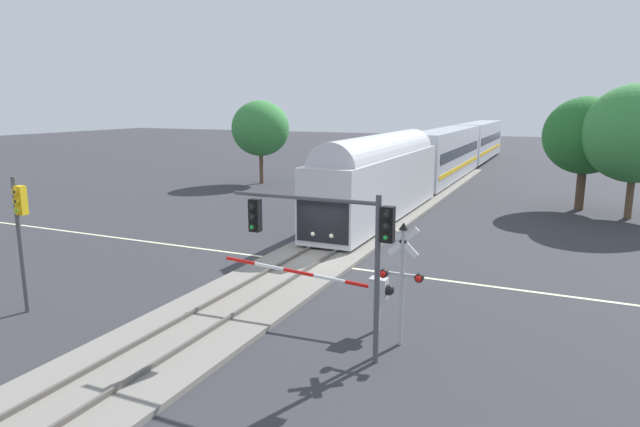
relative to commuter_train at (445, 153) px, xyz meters
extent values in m
plane|color=#333338|center=(0.00, -30.17, -2.74)|extent=(220.00, 220.00, 0.00)
cube|color=beige|center=(0.00, -30.17, -2.73)|extent=(44.00, 0.20, 0.01)
cube|color=gray|center=(0.00, -30.17, -2.65)|extent=(4.40, 80.00, 0.18)
cube|color=#56514C|center=(-0.72, -30.17, -2.49)|extent=(0.10, 80.00, 0.14)
cube|color=#56514C|center=(0.71, -30.17, -2.49)|extent=(0.10, 80.00, 0.14)
cube|color=silver|center=(0.00, -19.78, -0.47)|extent=(3.00, 17.63, 3.90)
cube|color=black|center=(0.00, -28.61, -1.05)|extent=(2.76, 0.08, 2.15)
cylinder|color=silver|center=(0.00, -19.78, 1.36)|extent=(2.76, 15.86, 2.76)
sphere|color=#F4F2CC|center=(-0.50, -28.62, -1.73)|extent=(0.24, 0.24, 0.24)
sphere|color=#F4F2CC|center=(0.50, -28.62, -1.73)|extent=(0.24, 0.24, 0.24)
cube|color=#B7BCC6|center=(0.00, 0.36, -0.12)|extent=(3.00, 20.84, 4.60)
cube|color=black|center=(1.51, 0.36, 0.18)|extent=(0.04, 18.76, 0.90)
cube|color=gold|center=(1.52, 0.36, -1.27)|extent=(0.04, 19.18, 0.36)
cube|color=#B7BCC6|center=(0.00, 22.10, -0.12)|extent=(3.00, 20.84, 4.60)
cube|color=black|center=(1.51, 22.10, 0.18)|extent=(0.04, 18.76, 0.90)
cube|color=gold|center=(1.52, 22.10, -1.27)|extent=(0.04, 19.18, 0.36)
cylinder|color=#B7B7BC|center=(5.44, -36.30, -2.19)|extent=(0.14, 0.14, 1.10)
cube|color=#B7B7BC|center=(5.44, -36.30, -1.29)|extent=(0.56, 0.40, 0.70)
sphere|color=black|center=(5.79, -36.30, -1.29)|extent=(0.36, 0.36, 0.36)
cylinder|color=red|center=(4.86, -36.30, -1.25)|extent=(1.16, 0.12, 0.19)
cylinder|color=white|center=(3.70, -36.30, -1.19)|extent=(1.16, 0.12, 0.19)
cylinder|color=red|center=(2.54, -36.30, -1.12)|extent=(1.16, 0.12, 0.19)
cylinder|color=white|center=(1.39, -36.30, -1.05)|extent=(1.16, 0.12, 0.19)
cylinder|color=red|center=(0.23, -36.30, -0.99)|extent=(1.16, 0.12, 0.19)
sphere|color=red|center=(-0.35, -36.30, -0.95)|extent=(0.14, 0.14, 0.14)
cylinder|color=#B2B2B7|center=(6.41, -37.03, -0.91)|extent=(0.14, 0.14, 3.65)
cube|color=white|center=(6.41, -37.05, 0.56)|extent=(0.98, 0.05, 0.98)
cube|color=white|center=(6.41, -37.05, 0.56)|extent=(0.98, 0.05, 0.98)
cube|color=#B2B2B7|center=(6.41, -37.03, -0.47)|extent=(1.10, 0.08, 0.08)
cylinder|color=black|center=(5.86, -37.13, -0.47)|extent=(0.26, 0.18, 0.26)
cylinder|color=black|center=(6.96, -37.13, -0.47)|extent=(0.26, 0.18, 0.26)
sphere|color=red|center=(5.86, -37.23, -0.47)|extent=(0.20, 0.20, 0.20)
sphere|color=red|center=(6.96, -37.23, -0.47)|extent=(0.20, 0.20, 0.20)
cone|color=black|center=(6.41, -37.03, 1.03)|extent=(0.28, 0.28, 0.22)
cylinder|color=#4C4C51|center=(-6.55, -39.91, -0.29)|extent=(0.16, 0.16, 4.89)
cube|color=gold|center=(-6.27, -39.91, 1.35)|extent=(0.34, 0.26, 1.00)
sphere|color=#262626|center=(-6.27, -40.06, 1.67)|extent=(0.20, 0.20, 0.20)
cylinder|color=gold|center=(-6.27, -40.09, 1.67)|extent=(0.24, 0.10, 0.24)
sphere|color=#262626|center=(-6.27, -40.06, 1.35)|extent=(0.20, 0.20, 0.20)
cylinder|color=gold|center=(-6.27, -40.09, 1.35)|extent=(0.24, 0.10, 0.24)
sphere|color=green|center=(-6.27, -40.06, 1.03)|extent=(0.20, 0.20, 0.20)
cylinder|color=gold|center=(-6.27, -40.09, 1.03)|extent=(0.24, 0.10, 0.24)
cylinder|color=#4C4C51|center=(6.09, -38.48, -0.28)|extent=(0.16, 0.16, 4.91)
cube|color=black|center=(6.37, -38.48, 1.37)|extent=(0.34, 0.26, 1.00)
sphere|color=#262626|center=(6.37, -38.63, 1.69)|extent=(0.20, 0.20, 0.20)
cylinder|color=black|center=(6.37, -38.66, 1.69)|extent=(0.24, 0.10, 0.24)
sphere|color=#262626|center=(6.37, -38.63, 1.37)|extent=(0.20, 0.20, 0.20)
cylinder|color=black|center=(6.37, -38.66, 1.37)|extent=(0.24, 0.10, 0.24)
sphere|color=green|center=(6.37, -38.63, 1.05)|extent=(0.20, 0.20, 0.20)
cylinder|color=black|center=(6.37, -38.66, 1.05)|extent=(0.24, 0.10, 0.24)
cylinder|color=#4C4C51|center=(3.79, -38.48, 1.92)|extent=(4.61, 0.12, 0.12)
cube|color=black|center=(2.17, -38.48, 1.27)|extent=(0.34, 0.26, 1.00)
sphere|color=#262626|center=(2.17, -38.63, 1.59)|extent=(0.20, 0.20, 0.20)
cylinder|color=black|center=(2.17, -38.66, 1.59)|extent=(0.24, 0.10, 0.24)
sphere|color=#262626|center=(2.17, -38.63, 1.27)|extent=(0.20, 0.20, 0.20)
cylinder|color=black|center=(2.17, -38.66, 1.27)|extent=(0.24, 0.10, 0.24)
sphere|color=green|center=(2.17, -38.63, 0.95)|extent=(0.20, 0.20, 0.20)
cylinder|color=black|center=(2.17, -38.66, 0.95)|extent=(0.24, 0.10, 0.24)
cylinder|color=#4C3828|center=(11.69, -10.54, -1.14)|extent=(0.59, 0.59, 3.20)
ellipsoid|color=#236628|center=(11.69, -10.54, 2.45)|extent=(5.60, 5.60, 5.30)
cylinder|color=brown|center=(14.55, -12.51, -1.16)|extent=(0.45, 0.45, 3.14)
ellipsoid|color=#38843D|center=(14.55, -12.51, 2.75)|extent=(6.52, 6.52, 6.26)
cylinder|color=brown|center=(-15.24, -8.46, -1.13)|extent=(0.36, 0.36, 3.21)
ellipsoid|color=#38843D|center=(-15.24, -8.46, 2.37)|extent=(5.29, 5.29, 5.06)
camera|label=1|loc=(10.68, -52.51, 4.60)|focal=30.75mm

